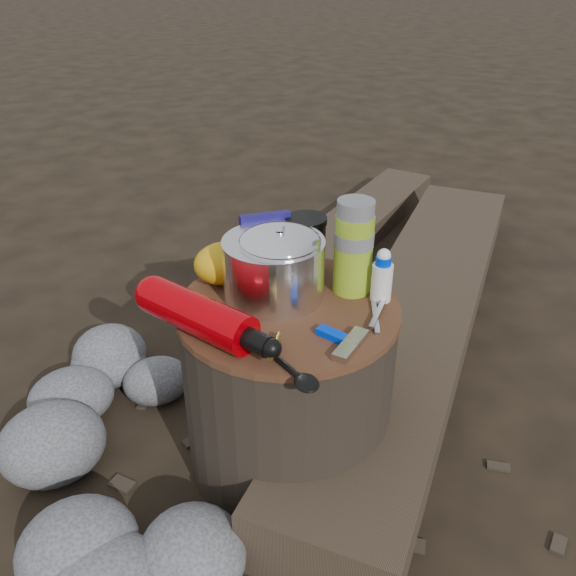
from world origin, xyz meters
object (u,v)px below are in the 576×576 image
object	(u,v)px
camping_pot	(280,265)
log_main	(419,315)
stump	(288,386)
travel_mug	(306,245)
thermos	(354,247)
fuel_bottle	(198,315)

from	to	relation	value
camping_pot	log_main	bearing A→B (deg)	29.46
stump	log_main	distance (m)	0.68
stump	travel_mug	xyz separation A→B (m)	(0.09, 0.14, 0.28)
camping_pot	stump	bearing A→B (deg)	-77.86
log_main	camping_pot	world-z (taller)	camping_pot
camping_pot	thermos	bearing A→B (deg)	-4.48
fuel_bottle	travel_mug	world-z (taller)	travel_mug
fuel_bottle	travel_mug	bearing A→B (deg)	-2.74
stump	thermos	distance (m)	0.36
log_main	thermos	distance (m)	0.70
camping_pot	fuel_bottle	size ratio (longest dim) A/B	0.50
stump	fuel_bottle	bearing A→B (deg)	-169.93
log_main	fuel_bottle	bearing A→B (deg)	-111.27
stump	camping_pot	world-z (taller)	camping_pot
stump	travel_mug	world-z (taller)	travel_mug
camping_pot	travel_mug	size ratio (longest dim) A/B	1.24
log_main	camping_pot	size ratio (longest dim) A/B	11.71
camping_pot	travel_mug	xyz separation A→B (m)	(0.10, 0.10, -0.02)
camping_pot	travel_mug	distance (m)	0.14
thermos	travel_mug	distance (m)	0.14
thermos	fuel_bottle	bearing A→B (deg)	-171.33
travel_mug	log_main	bearing A→B (deg)	24.76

